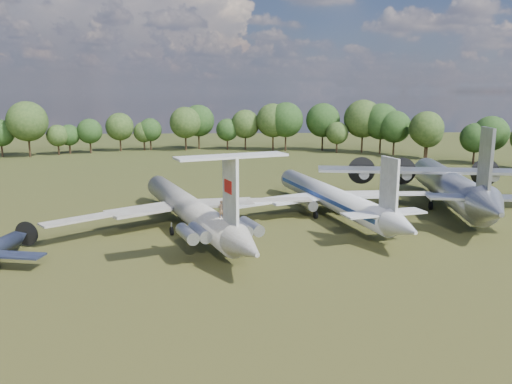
{
  "coord_description": "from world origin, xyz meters",
  "views": [
    {
      "loc": [
        8.81,
        -61.69,
        17.22
      ],
      "look_at": [
        11.71,
        -1.1,
        5.0
      ],
      "focal_mm": 35.0,
      "sensor_mm": 36.0,
      "label": 1
    }
  ],
  "objects_px": {
    "il62_airliner": "(188,212)",
    "person_on_il62": "(221,209)",
    "an12_transport": "(449,190)",
    "tu104_jet": "(330,201)"
  },
  "relations": [
    {
      "from": "il62_airliner",
      "to": "person_on_il62",
      "type": "distance_m",
      "value": 12.78
    },
    {
      "from": "an12_transport",
      "to": "person_on_il62",
      "type": "bearing_deg",
      "value": -138.66
    },
    {
      "from": "person_on_il62",
      "to": "tu104_jet",
      "type": "bearing_deg",
      "value": -165.56
    },
    {
      "from": "an12_transport",
      "to": "person_on_il62",
      "type": "relative_size",
      "value": 23.65
    },
    {
      "from": "il62_airliner",
      "to": "person_on_il62",
      "type": "relative_size",
      "value": 24.64
    },
    {
      "from": "tu104_jet",
      "to": "il62_airliner",
      "type": "bearing_deg",
      "value": -176.69
    },
    {
      "from": "person_on_il62",
      "to": "il62_airliner",
      "type": "bearing_deg",
      "value": -104.48
    },
    {
      "from": "an12_transport",
      "to": "il62_airliner",
      "type": "bearing_deg",
      "value": -156.72
    },
    {
      "from": "person_on_il62",
      "to": "an12_transport",
      "type": "bearing_deg",
      "value": 176.84
    },
    {
      "from": "il62_airliner",
      "to": "person_on_il62",
      "type": "height_order",
      "value": "person_on_il62"
    }
  ]
}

